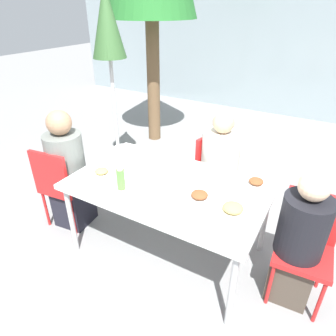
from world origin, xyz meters
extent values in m
plane|color=gray|center=(0.00, 0.00, 0.00)|extent=(24.00, 24.00, 0.00)
cube|color=#89999E|center=(0.00, 4.61, 1.50)|extent=(10.00, 0.20, 3.00)
cube|color=white|center=(0.00, 0.00, 0.71)|extent=(1.62, 0.99, 0.04)
cylinder|color=#B7B7B7|center=(-0.75, -0.43, 0.35)|extent=(0.04, 0.04, 0.69)
cylinder|color=#B7B7B7|center=(0.75, -0.43, 0.35)|extent=(0.04, 0.04, 0.69)
cylinder|color=#B7B7B7|center=(-0.75, 0.43, 0.35)|extent=(0.04, 0.04, 0.69)
cylinder|color=#B7B7B7|center=(0.75, 0.43, 0.35)|extent=(0.04, 0.04, 0.69)
cube|color=red|center=(-1.11, -0.13, 0.43)|extent=(0.44, 0.44, 0.04)
cube|color=red|center=(-1.09, -0.31, 0.66)|extent=(0.40, 0.08, 0.42)
cylinder|color=red|center=(-1.30, 0.02, 0.21)|extent=(0.03, 0.03, 0.41)
cylinder|color=red|center=(-0.96, 0.06, 0.21)|extent=(0.03, 0.03, 0.41)
cylinder|color=red|center=(-1.26, -0.32, 0.21)|extent=(0.03, 0.03, 0.41)
cylinder|color=red|center=(-0.92, -0.28, 0.21)|extent=(0.03, 0.03, 0.41)
cube|color=black|center=(-1.06, -0.12, 0.23)|extent=(0.35, 0.35, 0.45)
cylinder|color=slate|center=(-1.06, -0.12, 0.72)|extent=(0.35, 0.35, 0.54)
sphere|color=#9E7556|center=(-1.06, -0.12, 1.11)|extent=(0.23, 0.23, 0.23)
cube|color=red|center=(1.11, 0.07, 0.43)|extent=(0.42, 0.42, 0.04)
cube|color=red|center=(1.10, 0.25, 0.66)|extent=(0.40, 0.06, 0.42)
cylinder|color=red|center=(1.29, -0.09, 0.21)|extent=(0.03, 0.03, 0.41)
cylinder|color=red|center=(0.95, -0.11, 0.21)|extent=(0.03, 0.03, 0.41)
cylinder|color=red|center=(1.27, 0.25, 0.21)|extent=(0.03, 0.03, 0.41)
cylinder|color=red|center=(0.93, 0.23, 0.21)|extent=(0.03, 0.03, 0.41)
cube|color=#473D33|center=(1.06, 0.06, 0.23)|extent=(0.32, 0.32, 0.45)
cylinder|color=black|center=(1.06, 0.06, 0.68)|extent=(0.34, 0.34, 0.46)
sphere|color=beige|center=(1.06, 0.06, 1.01)|extent=(0.21, 0.21, 0.21)
cube|color=red|center=(0.18, 0.79, 0.43)|extent=(0.48, 0.48, 0.04)
cube|color=red|center=(0.01, 0.83, 0.66)|extent=(0.13, 0.40, 0.42)
cylinder|color=red|center=(0.39, 0.92, 0.21)|extent=(0.03, 0.03, 0.41)
cylinder|color=red|center=(0.31, 0.59, 0.21)|extent=(0.03, 0.03, 0.41)
cylinder|color=red|center=(0.06, 1.00, 0.21)|extent=(0.03, 0.03, 0.41)
cylinder|color=red|center=(-0.02, 0.67, 0.21)|extent=(0.03, 0.03, 0.41)
cube|color=#473D33|center=(0.17, 0.74, 0.23)|extent=(0.41, 0.41, 0.45)
cylinder|color=beige|center=(0.17, 0.74, 0.71)|extent=(0.38, 0.38, 0.51)
sphere|color=tan|center=(0.17, 0.74, 1.06)|extent=(0.20, 0.20, 0.20)
cylinder|color=#333333|center=(-1.33, 0.96, 0.03)|extent=(0.36, 0.36, 0.05)
cylinder|color=#BCBCBC|center=(-1.33, 0.96, 1.13)|extent=(0.04, 0.04, 2.26)
cone|color=#2D5128|center=(-1.33, 0.96, 1.88)|extent=(0.39, 0.39, 0.77)
cylinder|color=white|center=(0.60, -0.10, 0.74)|extent=(0.27, 0.27, 0.01)
ellipsoid|color=tan|center=(0.60, -0.10, 0.78)|extent=(0.15, 0.15, 0.06)
cylinder|color=white|center=(0.32, -0.07, 0.74)|extent=(0.23, 0.23, 0.01)
ellipsoid|color=brown|center=(0.32, -0.07, 0.77)|extent=(0.13, 0.13, 0.05)
cylinder|color=white|center=(-0.58, -0.16, 0.74)|extent=(0.21, 0.21, 0.01)
ellipsoid|color=tan|center=(-0.58, -0.16, 0.77)|extent=(0.11, 0.11, 0.05)
cylinder|color=white|center=(0.64, 0.35, 0.74)|extent=(0.22, 0.22, 0.01)
ellipsoid|color=brown|center=(0.64, 0.35, 0.77)|extent=(0.12, 0.12, 0.05)
cylinder|color=#51A338|center=(-0.29, -0.25, 0.82)|extent=(0.07, 0.07, 0.18)
cylinder|color=white|center=(-0.29, -0.25, 0.92)|extent=(0.05, 0.05, 0.02)
cylinder|color=white|center=(0.33, -0.34, 0.78)|extent=(0.06, 0.06, 0.09)
cylinder|color=white|center=(-0.69, 0.27, 0.77)|extent=(0.15, 0.15, 0.06)
cylinder|color=brown|center=(-1.53, 2.18, 0.92)|extent=(0.20, 0.20, 1.85)
camera|label=1|loc=(1.06, -1.82, 2.06)|focal=32.00mm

